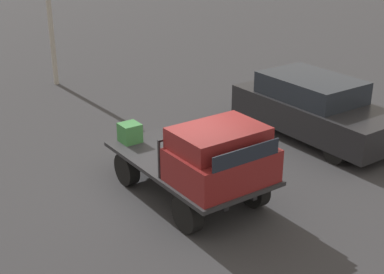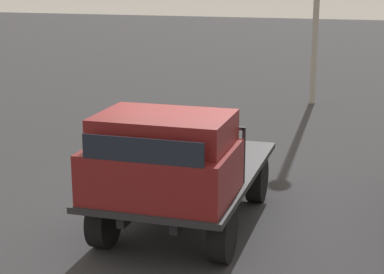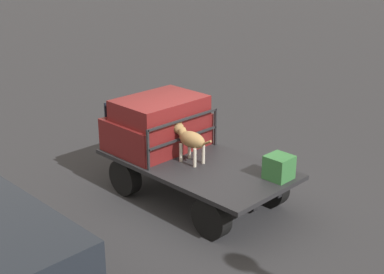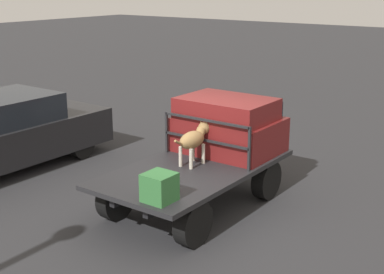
% 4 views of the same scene
% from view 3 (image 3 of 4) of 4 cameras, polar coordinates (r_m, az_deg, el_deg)
% --- Properties ---
extents(ground_plane, '(80.00, 80.00, 0.00)m').
position_cam_3_polar(ground_plane, '(10.18, 0.44, -6.62)').
color(ground_plane, '#2D2D30').
extents(flatbed_truck, '(3.63, 1.90, 0.77)m').
position_cam_3_polar(flatbed_truck, '(9.94, 0.45, -3.76)').
color(flatbed_truck, black).
rests_on(flatbed_truck, ground).
extents(truck_cab, '(1.37, 1.78, 1.02)m').
position_cam_3_polar(truck_cab, '(10.39, -3.68, 1.41)').
color(truck_cab, maroon).
rests_on(truck_cab, flatbed_truck).
extents(truck_headboard, '(0.04, 1.78, 0.76)m').
position_cam_3_polar(truck_headboard, '(9.88, -0.89, 0.59)').
color(truck_headboard, '#232326').
rests_on(truck_headboard, flatbed_truck).
extents(dog, '(0.98, 0.29, 0.72)m').
position_cam_3_polar(dog, '(9.70, -0.30, -0.15)').
color(dog, beige).
rests_on(dog, flatbed_truck).
extents(cargo_crate, '(0.41, 0.41, 0.41)m').
position_cam_3_polar(cargo_crate, '(9.22, 9.26, -3.20)').
color(cargo_crate, '#337038').
rests_on(cargo_crate, flatbed_truck).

